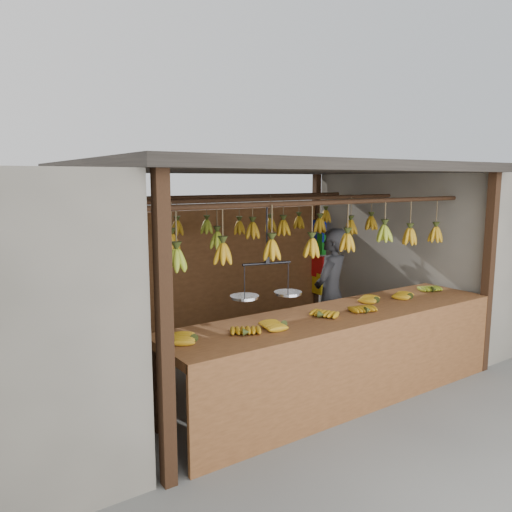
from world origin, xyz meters
TOP-DOWN VIEW (x-y plane):
  - ground at (0.00, 0.00)m, footprint 80.00×80.00m
  - stall at (0.00, 0.33)m, footprint 4.30×3.30m
  - neighbor_right at (3.60, 0.00)m, footprint 3.00×3.00m
  - counter at (0.06, -1.24)m, footprint 3.83×0.87m
  - hanging_bananas at (0.00, -0.00)m, footprint 3.62×2.25m
  - balance_scale at (-0.77, -1.00)m, footprint 0.68×0.35m
  - vendor at (0.75, -0.23)m, footprint 0.71×0.61m
  - bag_bundles at (1.94, 1.35)m, footprint 0.08×0.26m

SIDE VIEW (x-z plane):
  - ground at x=0.00m, z-range 0.00..0.00m
  - counter at x=0.06m, z-range 0.24..1.20m
  - vendor at x=0.75m, z-range 0.00..1.64m
  - bag_bundles at x=1.94m, z-range 0.40..1.59m
  - neighbor_right at x=3.60m, z-range 0.00..2.30m
  - balance_scale at x=-0.77m, z-range 0.79..1.64m
  - hanging_bananas at x=0.00m, z-range 1.42..1.80m
  - stall at x=0.00m, z-range 0.77..3.17m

